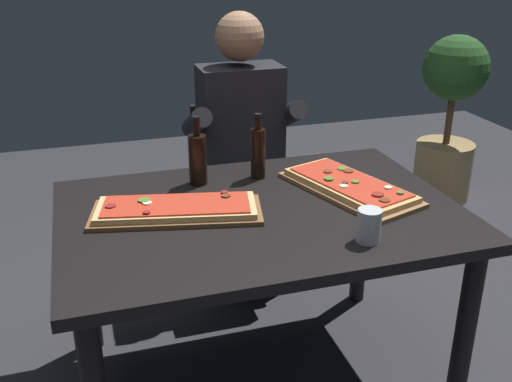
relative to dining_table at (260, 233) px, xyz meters
name	(u,v)px	position (x,y,z in m)	size (l,w,h in m)	color
ground_plane	(260,376)	(0.00, 0.00, -0.64)	(6.40, 6.40, 0.00)	#2D2D33
dining_table	(260,233)	(0.00, 0.00, 0.00)	(1.40, 0.96, 0.74)	black
pizza_rectangular_front	(177,210)	(-0.29, 0.04, 0.11)	(0.62, 0.35, 0.05)	brown
pizza_rectangular_left	(349,186)	(0.37, 0.06, 0.12)	(0.41, 0.60, 0.05)	olive
wine_bottle_dark	(198,158)	(-0.16, 0.30, 0.20)	(0.07, 0.07, 0.27)	black
oil_bottle_amber	(258,152)	(0.08, 0.29, 0.20)	(0.06, 0.06, 0.26)	black
tumbler_near_camera	(369,227)	(0.25, -0.33, 0.14)	(0.08, 0.08, 0.11)	silver
diner_chair	(237,183)	(0.15, 0.86, -0.16)	(0.44, 0.44, 0.87)	black
seated_diner	(243,142)	(0.15, 0.74, 0.10)	(0.53, 0.41, 1.33)	#23232D
potted_plant_corner	(450,115)	(1.71, 1.37, -0.07)	(0.41, 0.41, 1.08)	tan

